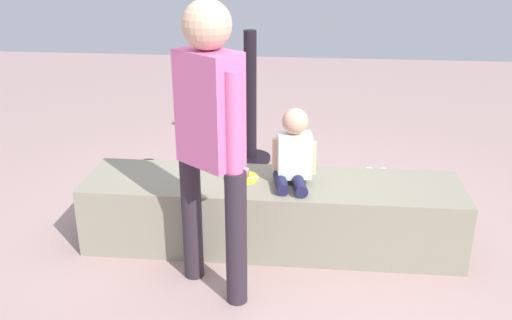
{
  "coord_description": "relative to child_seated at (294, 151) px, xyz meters",
  "views": [
    {
      "loc": [
        0.23,
        -3.29,
        1.92
      ],
      "look_at": [
        -0.08,
        -0.26,
        0.7
      ],
      "focal_mm": 39.87,
      "sensor_mm": 36.0,
      "label": 1
    }
  ],
  "objects": [
    {
      "name": "railing_post",
      "position": [
        -0.43,
        1.46,
        -0.22
      ],
      "size": [
        0.36,
        0.36,
        1.16
      ],
      "color": "black",
      "rests_on": "ground_plane"
    },
    {
      "name": "handbag_black_leather",
      "position": [
        -1.13,
        0.66,
        -0.56
      ],
      "size": [
        0.34,
        0.11,
        0.31
      ],
      "color": "black",
      "rests_on": "ground_plane"
    },
    {
      "name": "concrete_ledge",
      "position": [
        -0.13,
        0.01,
        -0.44
      ],
      "size": [
        2.4,
        0.57,
        0.45
      ],
      "primitive_type": "cube",
      "color": "gray",
      "rests_on": "ground_plane"
    },
    {
      "name": "water_bottle_far_side",
      "position": [
        -0.9,
        1.12,
        -0.56
      ],
      "size": [
        0.07,
        0.07,
        0.22
      ],
      "color": "silver",
      "rests_on": "ground_plane"
    },
    {
      "name": "child_seated",
      "position": [
        0.0,
        0.0,
        0.0
      ],
      "size": [
        0.28,
        0.33,
        0.48
      ],
      "color": "#1E1E42",
      "rests_on": "concrete_ledge"
    },
    {
      "name": "cake_plate",
      "position": [
        -0.33,
        0.04,
        -0.19
      ],
      "size": [
        0.22,
        0.22,
        0.07
      ],
      "color": "yellow",
      "rests_on": "concrete_ledge"
    },
    {
      "name": "party_cup_red",
      "position": [
        -0.48,
        1.03,
        -0.61
      ],
      "size": [
        0.09,
        0.09,
        0.1
      ],
      "primitive_type": "cylinder",
      "color": "red",
      "rests_on": "ground_plane"
    },
    {
      "name": "ground_plane",
      "position": [
        -0.13,
        0.01,
        -0.66
      ],
      "size": [
        12.0,
        12.0,
        0.0
      ],
      "primitive_type": "plane",
      "color": "#AB8B86"
    },
    {
      "name": "gift_bag",
      "position": [
        0.57,
        0.5,
        -0.5
      ],
      "size": [
        0.22,
        0.1,
        0.37
      ],
      "color": "gold",
      "rests_on": "ground_plane"
    },
    {
      "name": "water_bottle_near_gift",
      "position": [
        -0.8,
        1.25,
        -0.55
      ],
      "size": [
        0.07,
        0.07,
        0.24
      ],
      "color": "silver",
      "rests_on": "ground_plane"
    },
    {
      "name": "adult_standing",
      "position": [
        -0.42,
        -0.53,
        0.32
      ],
      "size": [
        0.4,
        0.36,
        1.63
      ],
      "color": "#2E252E",
      "rests_on": "ground_plane"
    },
    {
      "name": "handbag_brown_canvas",
      "position": [
        0.06,
        0.62,
        -0.54
      ],
      "size": [
        0.28,
        0.15,
        0.33
      ],
      "color": "brown",
      "rests_on": "ground_plane"
    }
  ]
}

